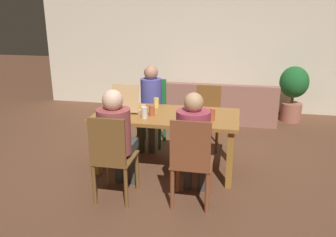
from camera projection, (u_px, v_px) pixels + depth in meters
ground_plane at (166, 168)px, 4.56m from camera, size 20.00×20.00×0.00m
back_wall at (197, 39)px, 6.94m from camera, size 6.54×0.12×2.86m
dining_table at (166, 121)px, 4.36m from camera, size 1.80×0.88×0.74m
chair_0 at (112, 156)px, 3.63m from camera, size 0.41×0.46×0.98m
person_0 at (116, 134)px, 3.71m from camera, size 0.35×0.56×1.22m
chair_1 at (191, 161)px, 3.52m from camera, size 0.42×0.42×0.98m
person_1 at (193, 138)px, 3.59m from camera, size 0.35×0.50×1.22m
chair_2 at (153, 110)px, 5.29m from camera, size 0.39×0.42×0.99m
person_2 at (150, 100)px, 5.09m from camera, size 0.31×0.52×1.22m
chair_3 at (207, 113)px, 5.17m from camera, size 0.39×0.40×0.92m
pizza_box_0 at (130, 106)px, 4.51m from camera, size 0.35×0.43×0.36m
plate_0 at (196, 112)px, 4.37m from camera, size 0.25×0.25×0.03m
plate_1 at (193, 121)px, 4.05m from camera, size 0.25×0.25×0.03m
drinking_glass_0 at (144, 113)px, 4.15m from camera, size 0.07×0.07×0.14m
drinking_glass_1 at (152, 111)px, 4.25m from camera, size 0.07×0.07×0.13m
drinking_glass_2 at (212, 114)px, 4.07m from camera, size 0.07×0.07×0.15m
drinking_glass_3 at (156, 103)px, 4.61m from camera, size 0.07×0.07×0.13m
couch at (220, 106)px, 6.47m from camera, size 2.04×0.79×0.73m
potted_plant at (293, 89)px, 6.31m from camera, size 0.52×0.52×1.02m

